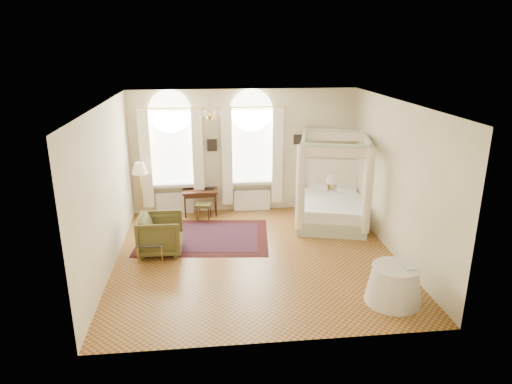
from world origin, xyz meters
The scene contains 18 objects.
ground centered at (0.00, 0.00, 0.00)m, with size 6.00×6.00×0.00m, color #A26D2F.
room_walls centered at (0.00, 0.00, 1.98)m, with size 6.00×6.00×6.00m.
window_left centered at (-1.90, 2.87, 1.49)m, with size 1.62×0.27×3.29m.
window_right centered at (0.20, 2.87, 1.49)m, with size 1.62×0.27×3.29m.
chandelier centered at (-0.90, 1.20, 2.91)m, with size 0.51×0.45×0.50m.
wall_pictures centered at (0.09, 2.97, 1.89)m, with size 2.54×0.03×0.39m.
canopy_bed centered at (2.13, 1.73, 0.52)m, with size 2.17×2.44×2.27m.
nightstand centered at (2.35, 2.70, 0.30)m, with size 0.42×0.38×0.60m, color #3D2310.
nightstand_lamp centered at (2.34, 2.67, 0.87)m, with size 0.28×0.28×0.42m.
writing_desk centered at (-1.21, 2.70, 0.59)m, with size 0.93×0.50×0.69m.
laptop centered at (-0.99, 2.82, 0.71)m, with size 0.32×0.21×0.03m, color black.
stool centered at (-1.12, 2.35, 0.37)m, with size 0.45×0.45×0.44m.
armchair centered at (-2.06, 0.45, 0.43)m, with size 0.92×0.95×0.86m, color #4A441F.
coffee_table centered at (-2.23, 0.08, 0.35)m, with size 0.61×0.46×0.39m.
floor_lamp centered at (-2.70, 2.43, 1.34)m, with size 0.40×0.40×1.57m.
oriental_rug centered at (-1.13, 1.17, 0.01)m, with size 3.24×2.48×0.01m.
side_table centered at (2.24, -2.05, 0.34)m, with size 1.01×1.01×0.69m.
book centered at (2.36, -2.11, 0.70)m, with size 0.19×0.25×0.02m, color black.
Camera 1 is at (-0.99, -8.93, 4.41)m, focal length 32.00 mm.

